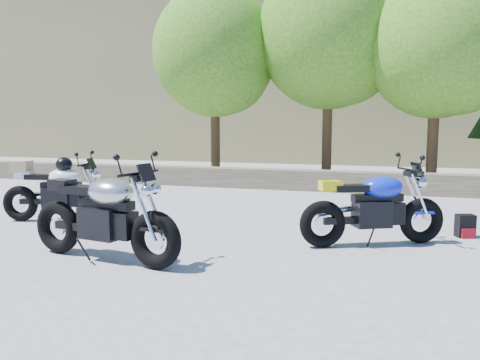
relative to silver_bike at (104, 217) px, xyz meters
name	(u,v)px	position (x,y,z in m)	size (l,w,h in m)	color
ground	(206,239)	(0.78, 1.36, -0.54)	(90.00, 90.00, 0.00)	gray
stone_wall	(285,179)	(0.78, 6.86, -0.29)	(22.00, 0.55, 0.50)	#4E4034
hillside	(398,37)	(3.78, 29.36, 6.96)	(80.00, 30.00, 15.00)	#65663F
tree_decid_left	(217,56)	(-1.62, 8.50, 3.10)	(3.67, 3.67, 5.62)	#382314
tree_decid_mid	(333,39)	(1.68, 8.90, 3.50)	(4.08, 4.08, 6.24)	#382314
tree_decid_right	(442,50)	(4.48, 8.30, 2.96)	(3.54, 3.54, 5.41)	#382314
silver_bike	(104,217)	(0.00, 0.00, 0.00)	(2.20, 0.70, 1.11)	black
white_bike	(58,190)	(-2.04, 1.74, 0.00)	(1.98, 0.69, 1.10)	black
blue_bike	(374,209)	(3.08, 1.72, -0.03)	(1.92, 1.07, 1.04)	black
backpack	(465,226)	(4.35, 2.59, -0.38)	(0.29, 0.27, 0.33)	black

